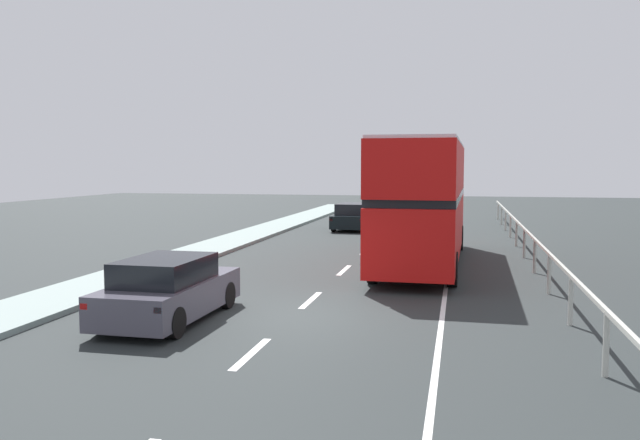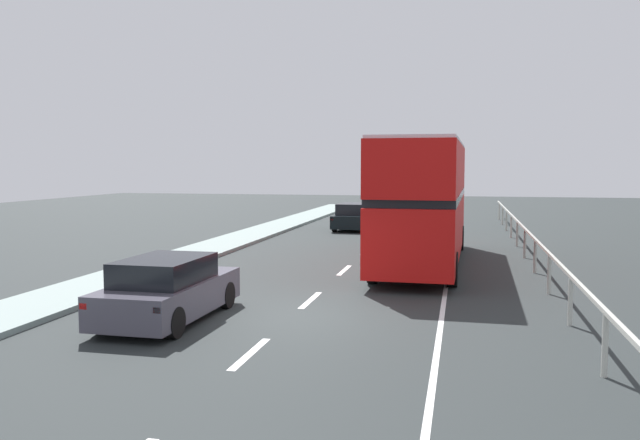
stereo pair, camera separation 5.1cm
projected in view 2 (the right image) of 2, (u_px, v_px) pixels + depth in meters
ground_plane at (294, 317)px, 15.08m from camera, size 75.90×120.00×0.10m
near_sidewalk_kerb at (55, 300)px, 16.41m from camera, size 2.20×80.00×0.14m
lane_paint_markings at (414, 261)px, 23.37m from camera, size 3.49×46.00×0.01m
bridge_side_railing at (530, 239)px, 22.47m from camera, size 0.10×42.00×1.12m
double_decker_bus_red at (424, 199)px, 22.52m from camera, size 2.76×11.34×4.27m
hatchback_car_near at (168, 290)px, 14.44m from camera, size 1.86×4.26×1.43m
sedan_car_ahead at (355, 217)px, 34.88m from camera, size 1.96×4.18×1.43m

